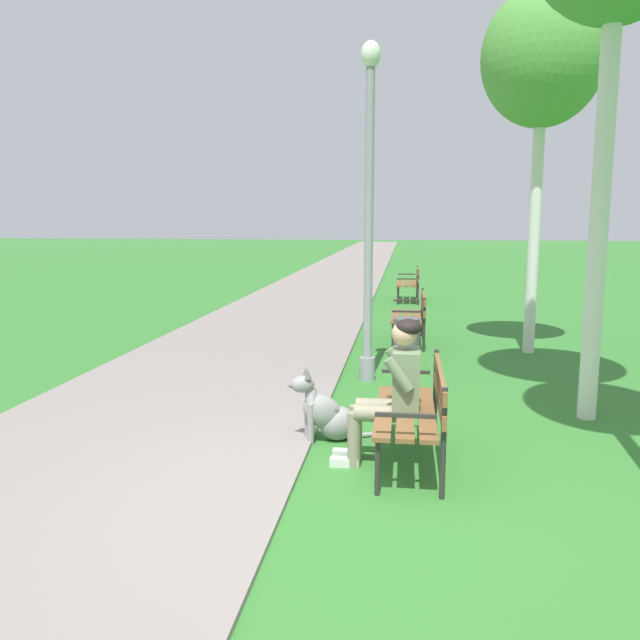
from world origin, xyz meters
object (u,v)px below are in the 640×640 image
at_px(park_bench_near, 417,405).
at_px(person_seated_on_near_bench, 393,386).
at_px(lamp_post_near, 369,211).
at_px(park_bench_mid, 412,313).
at_px(birch_tree_third, 543,60).
at_px(litter_bin, 406,343).
at_px(park_bench_far, 410,281).
at_px(dog_grey, 327,414).

xyz_separation_m(park_bench_near, person_seated_on_near_bench, (-0.21, -0.05, 0.17)).
relative_size(person_seated_on_near_bench, lamp_post_near, 0.30).
xyz_separation_m(park_bench_mid, birch_tree_third, (1.80, -0.52, 3.83)).
relative_size(park_bench_near, litter_bin, 2.14).
relative_size(lamp_post_near, litter_bin, 5.95).
bearing_deg(birch_tree_third, litter_bin, -144.80).
distance_m(park_bench_far, dog_grey, 10.56).
bearing_deg(lamp_post_near, dog_grey, -95.54).
xyz_separation_m(park_bench_near, park_bench_mid, (-0.00, 5.42, 0.00)).
height_order(park_bench_mid, lamp_post_near, lamp_post_near).
distance_m(person_seated_on_near_bench, litter_bin, 3.64).
height_order(park_bench_near, park_bench_mid, same).
bearing_deg(dog_grey, litter_bin, 76.91).
bearing_deg(lamp_post_near, litter_bin, 56.77).
height_order(birch_tree_third, litter_bin, birch_tree_third).
relative_size(park_bench_mid, birch_tree_third, 0.28).
height_order(dog_grey, birch_tree_third, birch_tree_third).
xyz_separation_m(lamp_post_near, litter_bin, (0.49, 0.75, -1.81)).
height_order(park_bench_mid, person_seated_on_near_bench, person_seated_on_near_bench).
height_order(park_bench_near, birch_tree_third, birch_tree_third).
xyz_separation_m(person_seated_on_near_bench, litter_bin, (0.11, 3.62, -0.33)).
xyz_separation_m(park_bench_far, person_seated_on_near_bench, (-0.20, -11.03, 0.17)).
bearing_deg(park_bench_mid, park_bench_near, -89.98).
relative_size(park_bench_mid, dog_grey, 1.89).
distance_m(park_bench_far, lamp_post_near, 8.35).
bearing_deg(birch_tree_third, person_seated_on_near_bench, -112.04).
relative_size(lamp_post_near, birch_tree_third, 0.77).
xyz_separation_m(park_bench_near, litter_bin, (-0.09, 3.57, -0.16)).
height_order(park_bench_near, litter_bin, park_bench_near).
relative_size(dog_grey, litter_bin, 1.14).
xyz_separation_m(park_bench_mid, person_seated_on_near_bench, (-0.20, -5.47, 0.17)).
bearing_deg(litter_bin, park_bench_near, -88.51).
bearing_deg(park_bench_near, park_bench_far, 90.03).
bearing_deg(park_bench_near, dog_grey, 150.84).
xyz_separation_m(dog_grey, litter_bin, (0.72, 3.11, 0.09)).
bearing_deg(park_bench_mid, lamp_post_near, -102.66).
distance_m(park_bench_near, dog_grey, 0.97).
bearing_deg(dog_grey, park_bench_mid, 80.68).
relative_size(park_bench_near, lamp_post_near, 0.36).
xyz_separation_m(person_seated_on_near_bench, birch_tree_third, (2.01, 4.95, 3.67)).
height_order(park_bench_near, lamp_post_near, lamp_post_near).
distance_m(park_bench_mid, dog_grey, 5.03).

